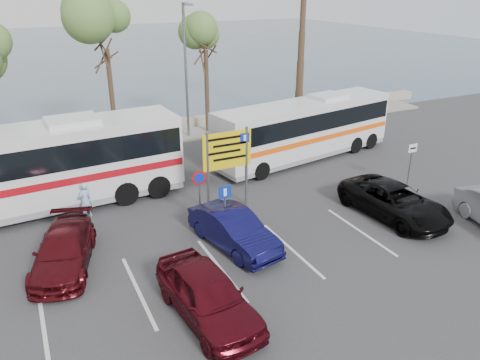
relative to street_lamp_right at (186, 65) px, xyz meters
name	(u,v)px	position (x,y,z in m)	size (l,w,h in m)	color
ground	(239,247)	(-3.00, -13.52, -4.60)	(120.00, 120.00, 0.00)	#353537
kerb_strip	(141,141)	(-3.00, 0.48, -4.52)	(44.00, 2.40, 0.15)	gray
seawall	(133,129)	(-3.00, 2.48, -4.30)	(48.00, 0.80, 0.60)	gray
sea	(57,52)	(-3.00, 46.48, -4.59)	(140.00, 140.00, 0.00)	#44596D
tree_mid	(105,32)	(-4.50, 0.48, 2.06)	(3.20, 3.20, 8.00)	#382619
tree_right	(205,36)	(1.50, 0.48, 1.57)	(3.20, 3.20, 7.40)	#382619
street_lamp_right	(186,65)	(0.00, 0.00, 0.00)	(0.45, 1.15, 8.01)	slate
direction_sign	(227,156)	(-2.00, -10.32, -2.17)	(2.20, 0.12, 3.60)	slate
sign_no_stop	(200,189)	(-3.60, -11.13, -3.02)	(0.60, 0.08, 2.35)	slate
sign_parking	(225,205)	(-3.20, -12.73, -3.13)	(0.50, 0.07, 2.25)	slate
sign_taxi	(411,160)	(6.80, -12.03, -3.18)	(0.50, 0.07, 2.20)	slate
lane_markings	(222,268)	(-4.14, -14.52, -4.60)	(12.02, 4.20, 0.01)	silver
coach_bus_left	(32,172)	(-9.50, -7.00, -2.78)	(12.75, 3.52, 3.93)	silver
coach_bus_right	(305,131)	(4.50, -6.37, -3.00)	(11.27, 4.19, 3.44)	silver
car_blue	(234,230)	(-3.13, -13.34, -3.90)	(1.48, 4.23, 1.40)	#0E0D3F
car_maroon	(64,251)	(-9.00, -12.02, -3.96)	(1.80, 4.42, 1.28)	#4A0C12
car_red	(208,295)	(-5.53, -16.65, -3.84)	(1.79, 4.45, 1.52)	#4C0A14
suv_black	(394,201)	(4.00, -14.06, -3.90)	(2.31, 5.00, 1.39)	black
pedestrian_near	(85,200)	(-7.70, -8.52, -3.80)	(0.58, 0.38, 1.59)	#9BBCE1
pedestrian_far	(290,149)	(3.19, -7.02, -3.65)	(0.92, 0.72, 1.89)	#2E3446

